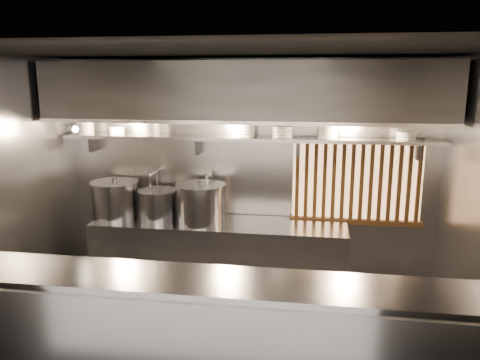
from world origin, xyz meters
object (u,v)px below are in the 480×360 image
(stock_pot_left, at_px, (158,204))
(stock_pot_right, at_px, (201,203))
(heat_lamp, at_px, (74,124))
(pendant_bulb, at_px, (236,133))
(stock_pot_mid, at_px, (115,199))

(stock_pot_left, bearing_deg, stock_pot_right, -7.09)
(heat_lamp, relative_size, pendant_bulb, 1.87)
(stock_pot_right, bearing_deg, heat_lamp, -170.29)
(heat_lamp, xyz_separation_m, stock_pot_mid, (0.31, 0.31, -0.94))
(heat_lamp, distance_m, stock_pot_mid, 1.04)
(stock_pot_mid, bearing_deg, stock_pot_right, -3.96)
(stock_pot_left, bearing_deg, pendant_bulb, 2.64)
(stock_pot_mid, relative_size, stock_pot_right, 1.04)
(pendant_bulb, relative_size, stock_pot_mid, 0.24)
(stock_pot_left, height_order, stock_pot_right, stock_pot_right)
(pendant_bulb, bearing_deg, heat_lamp, -169.00)
(stock_pot_mid, xyz_separation_m, stock_pot_right, (1.09, -0.08, 0.01))
(pendant_bulb, bearing_deg, stock_pot_mid, -178.61)
(pendant_bulb, xyz_separation_m, stock_pot_mid, (-1.49, -0.04, -0.84))
(heat_lamp, distance_m, stock_pot_left, 1.34)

